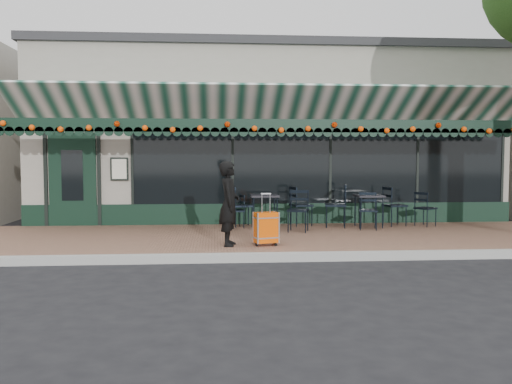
{
  "coord_description": "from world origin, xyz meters",
  "views": [
    {
      "loc": [
        -1.44,
        -9.16,
        1.77
      ],
      "look_at": [
        -0.61,
        1.6,
        1.08
      ],
      "focal_mm": 38.0,
      "sensor_mm": 36.0,
      "label": 1
    }
  ],
  "objects": [
    {
      "name": "chair_b_left",
      "position": [
        -0.97,
        3.26,
        0.54
      ],
      "size": [
        0.47,
        0.47,
        0.78
      ],
      "primitive_type": null,
      "rotation": [
        0.0,
        0.0,
        -1.32
      ],
      "color": "black",
      "rests_on": "sidewalk"
    },
    {
      "name": "ground",
      "position": [
        0.0,
        0.0,
        0.0
      ],
      "size": [
        80.0,
        80.0,
        0.0
      ],
      "primitive_type": "plane",
      "color": "black",
      "rests_on": "ground"
    },
    {
      "name": "sidewalk",
      "position": [
        0.0,
        2.0,
        0.07
      ],
      "size": [
        18.0,
        4.0,
        0.15
      ],
      "primitive_type": "cube",
      "color": "brown",
      "rests_on": "ground"
    },
    {
      "name": "chair_a_extra",
      "position": [
        3.54,
        3.24,
        0.57
      ],
      "size": [
        0.57,
        0.57,
        0.83
      ],
      "primitive_type": null,
      "rotation": [
        0.0,
        0.0,
        2.15
      ],
      "color": "black",
      "rests_on": "sidewalk"
    },
    {
      "name": "woman",
      "position": [
        -1.17,
        0.75,
        0.93
      ],
      "size": [
        0.42,
        0.6,
        1.55
      ],
      "primitive_type": "imported",
      "rotation": [
        0.0,
        0.0,
        1.48
      ],
      "color": "black",
      "rests_on": "sidewalk"
    },
    {
      "name": "chair_b_front",
      "position": [
        0.38,
        2.49,
        0.61
      ],
      "size": [
        0.58,
        0.58,
        0.92
      ],
      "primitive_type": null,
      "rotation": [
        0.0,
        0.0,
        -0.3
      ],
      "color": "black",
      "rests_on": "sidewalk"
    },
    {
      "name": "suitcase",
      "position": [
        -0.5,
        0.71,
        0.47
      ],
      "size": [
        0.47,
        0.35,
        0.96
      ],
      "rotation": [
        0.0,
        0.0,
        0.31
      ],
      "color": "#E55207",
      "rests_on": "sidewalk"
    },
    {
      "name": "curb",
      "position": [
        0.0,
        -0.08,
        0.07
      ],
      "size": [
        18.0,
        0.16,
        0.15
      ],
      "primitive_type": "cube",
      "color": "#9E9E99",
      "rests_on": "ground"
    },
    {
      "name": "chair_solo",
      "position": [
        -0.79,
        3.52,
        0.63
      ],
      "size": [
        0.55,
        0.55,
        0.96
      ],
      "primitive_type": null,
      "rotation": [
        0.0,
        0.0,
        1.74
      ],
      "color": "black",
      "rests_on": "sidewalk"
    },
    {
      "name": "chair_a_right",
      "position": [
        2.84,
        3.38,
        0.62
      ],
      "size": [
        0.56,
        0.56,
        0.94
      ],
      "primitive_type": null,
      "rotation": [
        0.0,
        0.0,
        1.78
      ],
      "color": "black",
      "rests_on": "sidewalk"
    },
    {
      "name": "restaurant_building",
      "position": [
        0.0,
        7.84,
        2.27
      ],
      "size": [
        12.0,
        9.6,
        4.5
      ],
      "color": "gray",
      "rests_on": "ground"
    },
    {
      "name": "chair_a_left",
      "position": [
        1.37,
        3.21,
        0.66
      ],
      "size": [
        0.6,
        0.6,
        1.01
      ],
      "primitive_type": null,
      "rotation": [
        0.0,
        0.0,
        -1.78
      ],
      "color": "black",
      "rests_on": "sidewalk"
    },
    {
      "name": "chair_a_front",
      "position": [
        2.01,
        2.74,
        0.57
      ],
      "size": [
        0.51,
        0.51,
        0.85
      ],
      "primitive_type": null,
      "rotation": [
        0.0,
        0.0,
        -0.22
      ],
      "color": "black",
      "rests_on": "sidewalk"
    },
    {
      "name": "chair_b_right",
      "position": [
        0.62,
        3.58,
        0.63
      ],
      "size": [
        0.58,
        0.58,
        0.95
      ],
      "primitive_type": null,
      "rotation": [
        0.0,
        0.0,
        1.81
      ],
      "color": "black",
      "rests_on": "sidewalk"
    },
    {
      "name": "cafe_table_b",
      "position": [
        -0.31,
        3.09,
        0.85
      ],
      "size": [
        0.63,
        0.63,
        0.77
      ],
      "color": "black",
      "rests_on": "sidewalk"
    },
    {
      "name": "cafe_table_a",
      "position": [
        2.14,
        3.16,
        0.83
      ],
      "size": [
        0.61,
        0.61,
        0.75
      ],
      "color": "black",
      "rests_on": "sidewalk"
    }
  ]
}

